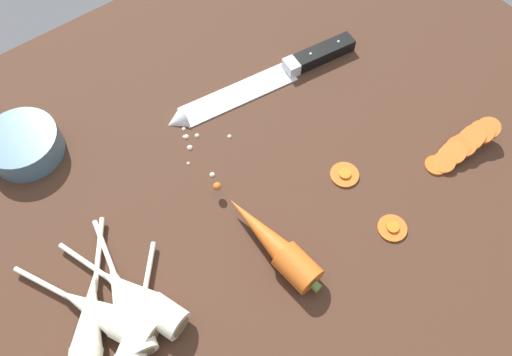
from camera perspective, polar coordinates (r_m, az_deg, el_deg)
name	(u,v)px	position (r cm, az deg, el deg)	size (l,w,h in cm)	color
ground_plane	(248,180)	(75.70, -0.92, -0.27)	(120.00, 90.00, 4.00)	#42281C
chefs_knife	(261,82)	(83.40, 0.59, 10.93)	(34.83, 8.18, 4.18)	silver
whole_carrot	(273,243)	(66.81, 2.00, -7.47)	(5.39, 20.23, 4.20)	#D6601E
parsnip_front	(139,298)	(66.13, -13.24, -13.21)	(9.09, 20.10, 4.00)	silver
parsnip_mid_left	(104,315)	(66.61, -16.97, -14.74)	(11.52, 20.02, 4.00)	silver
parsnip_mid_right	(88,331)	(66.66, -18.62, -16.24)	(14.90, 20.37, 4.00)	silver
parsnip_back	(134,342)	(64.87, -13.77, -17.73)	(14.68, 16.21, 4.00)	silver
parsnip_outer	(125,306)	(66.23, -14.70, -13.96)	(6.28, 19.97, 4.00)	silver
carrot_slice_stack	(463,146)	(80.94, 22.54, 3.40)	(12.89, 4.36, 3.94)	#D6601E
carrot_slice_stray_near	(392,228)	(72.11, 15.34, -5.49)	(4.13, 4.13, 0.70)	#D6601E
carrot_slice_stray_mid	(345,174)	(74.66, 10.10, 0.44)	(4.28, 4.28, 0.70)	#D6601E
prep_bowl	(23,144)	(81.85, -25.05, 3.54)	(11.00, 11.00, 4.00)	slate
mince_crumbs	(197,142)	(77.01, -6.71, 4.08)	(9.08, 12.52, 0.89)	beige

